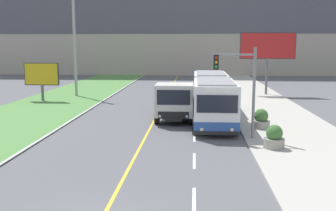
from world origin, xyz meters
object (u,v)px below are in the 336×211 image
at_px(traffic_light_mast, 241,81).
at_px(planter_round_second, 261,120).
at_px(utility_pole_far, 74,40).
at_px(city_bus, 212,97).
at_px(dump_truck, 175,102).
at_px(billboard_small, 42,75).
at_px(billboard_large, 268,48).
at_px(planter_round_near, 274,138).

xyz_separation_m(traffic_light_mast, planter_round_second, (1.59, 2.54, -2.62)).
xyz_separation_m(utility_pole_far, planter_round_second, (15.89, -14.57, -4.97)).
xyz_separation_m(city_bus, dump_truck, (-2.53, -1.11, -0.20)).
bearing_deg(city_bus, planter_round_second, -50.39).
distance_m(utility_pole_far, planter_round_second, 22.13).
height_order(utility_pole_far, billboard_small, utility_pole_far).
distance_m(billboard_large, planter_round_second, 17.49).
bearing_deg(planter_round_second, dump_truck, 156.56).
relative_size(billboard_small, planter_round_second, 2.93).
relative_size(dump_truck, planter_round_near, 5.51).
relative_size(utility_pole_far, billboard_small, 3.15).
relative_size(billboard_large, planter_round_second, 5.29).
bearing_deg(city_bus, utility_pole_far, 139.53).
distance_m(city_bus, dump_truck, 2.77).
bearing_deg(billboard_large, traffic_light_mast, -104.12).
xyz_separation_m(billboard_large, billboard_small, (-21.20, -5.68, -2.42)).
bearing_deg(planter_round_second, traffic_light_mast, -121.97).
height_order(dump_truck, planter_round_second, dump_truck).
height_order(utility_pole_far, traffic_light_mast, utility_pole_far).
distance_m(traffic_light_mast, planter_round_second, 3.98).
bearing_deg(utility_pole_far, billboard_large, 6.25).
distance_m(city_bus, traffic_light_mast, 6.34).
bearing_deg(utility_pole_far, planter_round_near, -50.59).
height_order(traffic_light_mast, billboard_small, traffic_light_mast).
relative_size(city_bus, billboard_small, 3.62).
xyz_separation_m(dump_truck, traffic_light_mast, (3.78, -4.87, 1.91)).
relative_size(utility_pole_far, traffic_light_mast, 2.20).
xyz_separation_m(utility_pole_far, planter_round_near, (15.78, -19.20, -4.98)).
relative_size(traffic_light_mast, planter_round_second, 4.19).
height_order(utility_pole_far, planter_round_near, utility_pole_far).
height_order(billboard_large, planter_round_second, billboard_large).
height_order(dump_truck, utility_pole_far, utility_pole_far).
xyz_separation_m(city_bus, planter_round_near, (2.72, -8.06, -0.92)).
bearing_deg(dump_truck, utility_pole_far, 130.68).
distance_m(dump_truck, planter_round_second, 5.90).
relative_size(city_bus, planter_round_second, 10.62).
height_order(city_bus, planter_round_near, city_bus).
relative_size(traffic_light_mast, planter_round_near, 4.28).
relative_size(traffic_light_mast, billboard_large, 0.79).
xyz_separation_m(city_bus, traffic_light_mast, (1.25, -5.98, 1.70)).
height_order(dump_truck, billboard_large, billboard_large).
height_order(traffic_light_mast, planter_round_near, traffic_light_mast).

